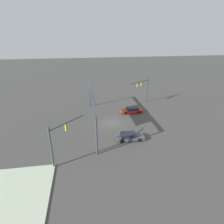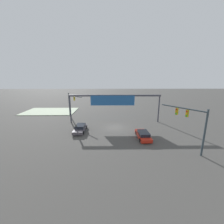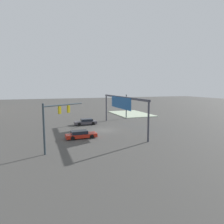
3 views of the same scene
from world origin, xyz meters
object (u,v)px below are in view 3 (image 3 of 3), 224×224
object	(u,v)px
sedan_car_waiting_far	(81,135)
sedan_car_approaching	(86,122)
traffic_signal_opposite_side	(124,103)
traffic_signal_near_corner	(55,117)

from	to	relation	value
sedan_car_waiting_far	sedan_car_approaching	bearing A→B (deg)	71.34
traffic_signal_opposite_side	sedan_car_approaching	size ratio (longest dim) A/B	1.28
traffic_signal_near_corner	traffic_signal_opposite_side	world-z (taller)	traffic_signal_near_corner
sedan_car_approaching	sedan_car_waiting_far	distance (m)	11.43
traffic_signal_opposite_side	sedan_car_waiting_far	distance (m)	20.77
traffic_signal_near_corner	sedan_car_approaching	distance (m)	18.21
traffic_signal_near_corner	sedan_car_waiting_far	xyz separation A→B (m)	(5.28, -4.13, -3.69)
traffic_signal_opposite_side	sedan_car_waiting_far	world-z (taller)	traffic_signal_opposite_side
sedan_car_waiting_far	traffic_signal_opposite_side	bearing A→B (deg)	45.42
traffic_signal_opposite_side	sedan_car_approaching	bearing A→B (deg)	-22.89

